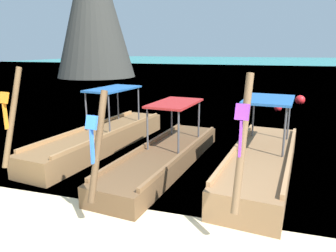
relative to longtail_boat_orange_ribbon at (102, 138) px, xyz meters
name	(u,v)px	position (x,y,z in m)	size (l,w,h in m)	color
sea_water	(253,65)	(2.54, 56.80, -0.35)	(120.00, 120.00, 0.00)	teal
longtail_boat_orange_ribbon	(102,138)	(0.00, 0.00, 0.00)	(1.96, 6.46, 2.69)	brown
longtail_boat_blue_ribbon	(165,156)	(2.36, -0.89, -0.06)	(1.86, 6.04, 2.37)	brown
longtail_boat_violet_ribbon	(261,162)	(4.82, -0.80, 0.01)	(1.98, 5.93, 2.71)	olive
karst_rock	(92,7)	(-13.51, 23.33, 7.07)	(9.26, 8.49, 15.74)	#383833
mooring_buoy_near	(278,108)	(5.51, 7.94, -0.16)	(0.38, 0.38, 0.38)	red
mooring_buoy_far	(300,100)	(6.76, 10.39, -0.09)	(0.53, 0.53, 0.53)	red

